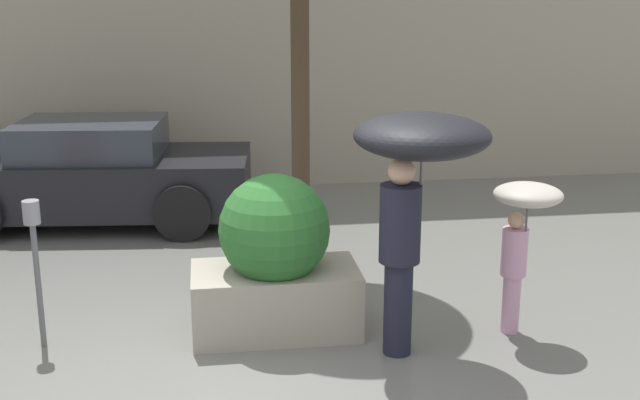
{
  "coord_description": "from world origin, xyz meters",
  "views": [
    {
      "loc": [
        -0.17,
        -5.66,
        3.05
      ],
      "look_at": [
        0.89,
        1.6,
        1.05
      ],
      "focal_mm": 45.0,
      "sensor_mm": 36.0,
      "label": 1
    }
  ],
  "objects_px": {
    "planter_box": "(275,260)",
    "parked_car_near": "(93,175)",
    "person_adult": "(416,164)",
    "person_child": "(523,222)",
    "parking_meter": "(34,243)"
  },
  "relations": [
    {
      "from": "planter_box",
      "to": "parking_meter",
      "type": "xyz_separation_m",
      "value": [
        -2.02,
        -0.02,
        0.26
      ]
    },
    {
      "from": "parking_meter",
      "to": "planter_box",
      "type": "bearing_deg",
      "value": 0.54
    },
    {
      "from": "person_adult",
      "to": "person_child",
      "type": "height_order",
      "value": "person_adult"
    },
    {
      "from": "planter_box",
      "to": "person_adult",
      "type": "height_order",
      "value": "person_adult"
    },
    {
      "from": "person_child",
      "to": "person_adult",
      "type": "bearing_deg",
      "value": -108.18
    },
    {
      "from": "planter_box",
      "to": "person_child",
      "type": "relative_size",
      "value": 1.06
    },
    {
      "from": "planter_box",
      "to": "parked_car_near",
      "type": "distance_m",
      "value": 4.29
    },
    {
      "from": "person_adult",
      "to": "parked_car_near",
      "type": "distance_m",
      "value": 5.48
    },
    {
      "from": "parking_meter",
      "to": "person_child",
      "type": "bearing_deg",
      "value": -4.91
    },
    {
      "from": "planter_box",
      "to": "parked_car_near",
      "type": "height_order",
      "value": "planter_box"
    },
    {
      "from": "planter_box",
      "to": "parked_car_near",
      "type": "xyz_separation_m",
      "value": [
        -2.03,
        3.78,
        -0.05
      ]
    },
    {
      "from": "parked_car_near",
      "to": "parking_meter",
      "type": "distance_m",
      "value": 3.81
    },
    {
      "from": "person_adult",
      "to": "person_child",
      "type": "relative_size",
      "value": 1.47
    },
    {
      "from": "person_child",
      "to": "parking_meter",
      "type": "bearing_deg",
      "value": -126.03
    },
    {
      "from": "person_child",
      "to": "parked_car_near",
      "type": "height_order",
      "value": "person_child"
    }
  ]
}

